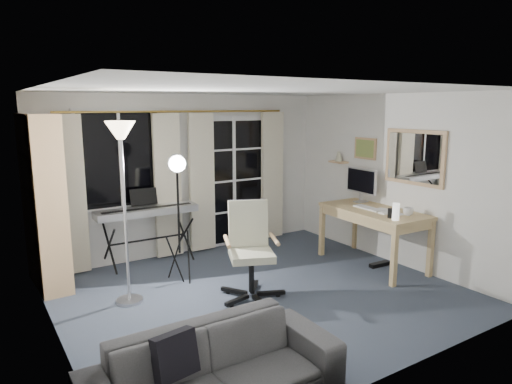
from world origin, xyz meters
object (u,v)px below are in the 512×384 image
at_px(office_chair, 250,241).
at_px(keyboard_piano, 147,212).
at_px(torchiere_lamp, 122,158).
at_px(mug, 408,211).
at_px(bookshelf, 41,207).
at_px(studio_light, 177,178).
at_px(monitor, 361,182).
at_px(sofa, 215,358).
at_px(desk, 374,216).

bearing_deg(office_chair, keyboard_piano, 135.32).
distance_m(torchiere_lamp, mug, 3.66).
height_order(bookshelf, office_chair, bookshelf).
height_order(keyboard_piano, studio_light, studio_light).
height_order(monitor, sofa, monitor).
relative_size(studio_light, sofa, 0.87).
height_order(torchiere_lamp, office_chair, torchiere_lamp).
distance_m(studio_light, sofa, 2.71).
bearing_deg(office_chair, bookshelf, 164.67).
distance_m(bookshelf, sofa, 3.34).
distance_m(keyboard_piano, office_chair, 1.76).
xyz_separation_m(studio_light, mug, (2.65, -1.36, -0.47)).
xyz_separation_m(studio_light, office_chair, (0.55, -0.79, -0.69)).
distance_m(office_chair, sofa, 2.11).
xyz_separation_m(keyboard_piano, desk, (2.67, -1.69, -0.06)).
bearing_deg(desk, studio_light, 163.78).
distance_m(desk, monitor, 0.64).
relative_size(desk, mug, 11.61).
xyz_separation_m(office_chair, mug, (2.10, -0.57, 0.21)).
height_order(studio_light, sofa, studio_light).
xyz_separation_m(bookshelf, desk, (4.01, -1.65, -0.30)).
bearing_deg(monitor, desk, -111.18).
height_order(torchiere_lamp, desk, torchiere_lamp).
distance_m(studio_light, monitor, 2.79).
xyz_separation_m(bookshelf, monitor, (4.20, -1.20, 0.10)).
bearing_deg(keyboard_piano, office_chair, -66.50).
relative_size(studio_light, desk, 1.09).
distance_m(monitor, sofa, 4.11).
bearing_deg(sofa, monitor, 30.14).
height_order(bookshelf, desk, bookshelf).
bearing_deg(monitor, mug, -93.42).
bearing_deg(sofa, office_chair, 51.44).
bearing_deg(mug, bookshelf, 152.38).
height_order(torchiere_lamp, sofa, torchiere_lamp).
bearing_deg(keyboard_piano, studio_light, -80.89).
distance_m(desk, mug, 0.54).
distance_m(keyboard_piano, sofa, 3.33).
height_order(keyboard_piano, mug, keyboard_piano).
relative_size(keyboard_piano, office_chair, 1.25).
height_order(mug, sofa, mug).
distance_m(studio_light, office_chair, 1.18).
bearing_deg(studio_light, torchiere_lamp, -141.29).
height_order(torchiere_lamp, monitor, torchiere_lamp).
relative_size(bookshelf, sofa, 1.10).
bearing_deg(torchiere_lamp, keyboard_piano, 59.91).
xyz_separation_m(bookshelf, keyboard_piano, (1.34, 0.05, -0.24)).
relative_size(bookshelf, office_chair, 1.89).
relative_size(desk, monitor, 2.64).
bearing_deg(torchiere_lamp, mug, -18.43).
bearing_deg(studio_light, office_chair, -33.52).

